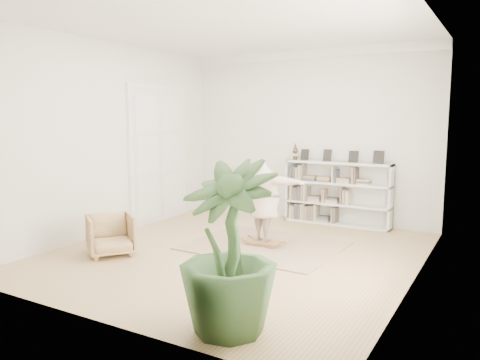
# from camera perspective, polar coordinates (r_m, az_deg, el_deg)

# --- Properties ---
(floor) EXTENTS (6.00, 6.00, 0.00)m
(floor) POSITION_cam_1_polar(r_m,az_deg,el_deg) (7.76, -0.36, -8.85)
(floor) COLOR #A27F53
(floor) RESTS_ON ground
(room_shell) EXTENTS (6.00, 6.00, 6.00)m
(room_shell) POSITION_cam_1_polar(r_m,az_deg,el_deg) (10.17, 8.32, 14.95)
(room_shell) COLOR silver
(room_shell) RESTS_ON floor
(doors) EXTENTS (0.09, 1.78, 2.92)m
(doors) POSITION_cam_1_polar(r_m,az_deg,el_deg) (10.10, -9.92, 2.97)
(doors) COLOR white
(doors) RESTS_ON floor
(bookshelf) EXTENTS (2.20, 0.35, 1.64)m
(bookshelf) POSITION_cam_1_polar(r_m,az_deg,el_deg) (9.84, 11.76, -1.68)
(bookshelf) COLOR silver
(bookshelf) RESTS_ON floor
(armchair) EXTENTS (0.99, 0.99, 0.65)m
(armchair) POSITION_cam_1_polar(r_m,az_deg,el_deg) (7.85, -15.49, -6.46)
(armchair) COLOR tan
(armchair) RESTS_ON floor
(rug) EXTENTS (2.56, 2.08, 0.02)m
(rug) POSITION_cam_1_polar(r_m,az_deg,el_deg) (8.15, 2.95, -7.99)
(rug) COLOR tan
(rug) RESTS_ON floor
(rocker_board) EXTENTS (0.54, 0.34, 0.11)m
(rocker_board) POSITION_cam_1_polar(r_m,az_deg,el_deg) (8.13, 2.96, -7.57)
(rocker_board) COLOR brown
(rocker_board) RESTS_ON rug
(person) EXTENTS (1.69, 0.51, 1.36)m
(person) POSITION_cam_1_polar(r_m,az_deg,el_deg) (7.97, 2.99, -2.41)
(person) COLOR #C3A792
(person) RESTS_ON rocker_board
(houseplant) EXTENTS (1.09, 1.09, 1.78)m
(houseplant) POSITION_cam_1_polar(r_m,az_deg,el_deg) (4.79, -1.41, -8.26)
(houseplant) COLOR #33542A
(houseplant) RESTS_ON floor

